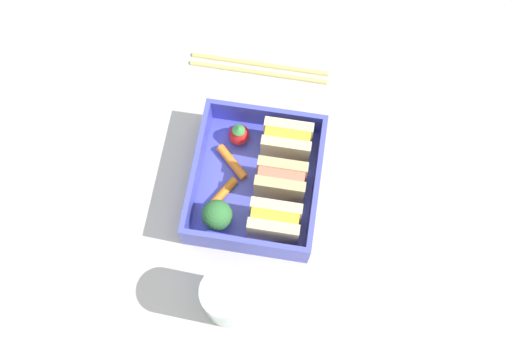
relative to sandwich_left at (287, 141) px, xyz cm
name	(u,v)px	position (x,y,z in cm)	size (l,w,h in cm)	color
ground_plane	(256,190)	(5.01, -2.90, -4.47)	(120.00, 120.00, 2.00)	beige
bento_tray	(256,185)	(5.01, -2.90, -2.87)	(16.82, 14.70, 1.20)	#494EC7
bento_rim	(256,178)	(5.01, -2.90, -0.34)	(16.82, 14.70, 3.85)	#494EC7
sandwich_left	(287,141)	(0.00, 0.00, 0.00)	(3.63, 5.81, 4.53)	beige
sandwich_center_left	(281,180)	(5.01, 0.00, 0.00)	(3.63, 5.81, 4.53)	tan
sandwich_center	(274,221)	(10.02, 0.00, 0.00)	(3.63, 5.81, 4.53)	beige
strawberry_far_left	(239,134)	(-0.41, -5.87, -0.85)	(2.59, 2.59, 3.19)	red
carrot_stick_left	(232,162)	(2.97, -6.17, -1.73)	(1.06, 1.06, 4.99)	orange
carrot_stick_far_left	(223,193)	(6.94, -6.52, -1.76)	(1.01, 1.01, 4.30)	orange
broccoli_floret	(217,215)	(10.36, -6.52, 0.13)	(3.53, 3.53, 4.25)	#93D26A
chopstick_pair	(259,67)	(-11.48, -5.10, -3.12)	(2.07, 18.25, 0.70)	tan
drinking_glass	(227,298)	(19.44, -3.76, 0.70)	(5.22, 5.22, 8.32)	silver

